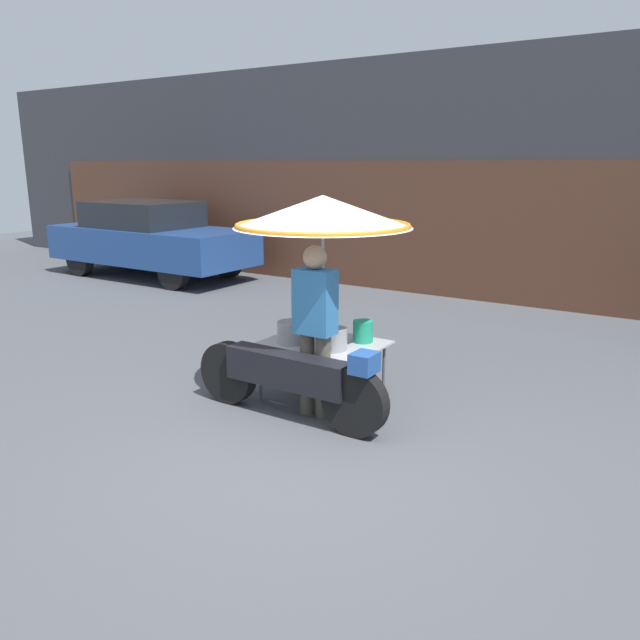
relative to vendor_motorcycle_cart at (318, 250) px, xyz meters
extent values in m
plane|color=#4C4F54|center=(0.53, -1.07, -1.55)|extent=(36.00, 36.00, 0.00)
cube|color=#38383D|center=(0.53, 6.55, 0.56)|extent=(28.00, 2.00, 4.22)
cube|color=#563323|center=(0.53, 5.52, -0.35)|extent=(23.80, 0.06, 2.40)
cylinder|color=black|center=(0.73, -0.53, -1.24)|extent=(0.63, 0.14, 0.63)
cylinder|color=black|center=(-0.74, -0.53, -1.24)|extent=(0.63, 0.14, 0.63)
cube|color=black|center=(-0.01, -0.53, -1.08)|extent=(1.30, 0.24, 0.32)
cube|color=#234C93|center=(0.82, -0.53, -0.86)|extent=(0.20, 0.24, 0.18)
cylinder|color=black|center=(-0.01, 0.37, -1.27)|extent=(0.57, 0.14, 0.57)
cylinder|color=#515156|center=(0.49, -0.31, -1.27)|extent=(0.03, 0.03, 0.57)
cylinder|color=#515156|center=(0.49, 0.48, -1.27)|extent=(0.03, 0.03, 0.57)
cylinder|color=#515156|center=(-0.51, -0.31, -1.27)|extent=(0.03, 0.03, 0.57)
cylinder|color=#515156|center=(-0.51, 0.48, -1.27)|extent=(0.03, 0.03, 0.57)
cube|color=#B2B2B7|center=(-0.01, 0.09, -0.97)|extent=(1.17, 0.93, 0.02)
cylinder|color=#B2B2B7|center=(-0.01, 0.09, -0.38)|extent=(0.03, 0.03, 1.17)
cone|color=white|center=(-0.01, 0.09, 0.36)|extent=(1.74, 1.74, 0.31)
torus|color=orange|center=(-0.01, 0.09, 0.23)|extent=(1.71, 1.71, 0.05)
cylinder|color=#939399|center=(-0.27, -0.07, -0.85)|extent=(0.30, 0.30, 0.22)
cylinder|color=#939399|center=(0.20, -0.05, -0.85)|extent=(0.29, 0.29, 0.21)
cylinder|color=#1E936B|center=(0.32, 0.34, -0.85)|extent=(0.21, 0.21, 0.22)
cylinder|color=#4C473D|center=(0.09, -0.33, -1.14)|extent=(0.14, 0.14, 0.81)
cylinder|color=#4C473D|center=(0.27, -0.33, -1.14)|extent=(0.14, 0.14, 0.81)
cube|color=teal|center=(0.18, -0.33, -0.43)|extent=(0.38, 0.22, 0.61)
sphere|color=tan|center=(0.18, -0.33, -0.02)|extent=(0.22, 0.22, 0.22)
cylinder|color=black|center=(-5.44, 3.27, -1.22)|extent=(0.67, 0.20, 0.67)
cylinder|color=black|center=(-5.44, 4.83, -1.22)|extent=(0.67, 0.20, 0.67)
cylinder|color=black|center=(-8.25, 3.27, -1.22)|extent=(0.67, 0.20, 0.67)
cylinder|color=black|center=(-8.25, 4.83, -1.22)|extent=(0.67, 0.20, 0.67)
cube|color=navy|center=(-6.85, 4.05, -0.86)|extent=(4.53, 1.83, 0.71)
cube|color=#1E2328|center=(-7.07, 4.05, -0.24)|extent=(2.17, 1.61, 0.53)
cylinder|color=gray|center=(-10.16, 5.03, -1.44)|extent=(0.32, 0.32, 0.22)
sphere|color=#388442|center=(-10.16, 5.03, -1.03)|extent=(0.72, 0.72, 0.72)
camera|label=1|loc=(3.28, -5.02, 0.82)|focal=35.00mm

